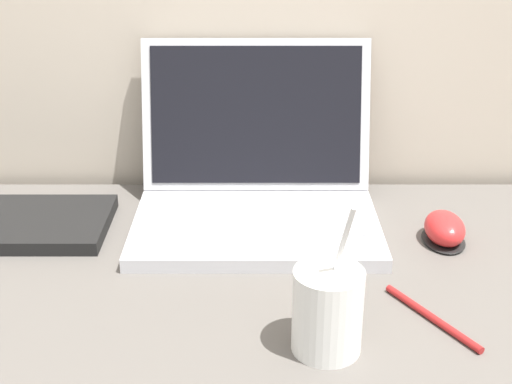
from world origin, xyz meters
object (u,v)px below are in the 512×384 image
Objects in this scene: pen at (431,317)px; laptop at (256,183)px; computer_mouse at (444,230)px; drink_cup at (327,309)px.

laptop is at bearing 126.68° from pen.
drink_cup is at bearing -127.24° from computer_mouse.
laptop is 2.65× the size of pen.
laptop is 0.28m from computer_mouse.
computer_mouse is (0.19, 0.25, -0.03)m from drink_cup.
drink_cup is 0.32m from computer_mouse.
computer_mouse is at bearing 72.83° from pen.
drink_cup is 0.15m from pen.
drink_cup is at bearing -76.91° from laptop.
drink_cup is 2.09× the size of computer_mouse.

